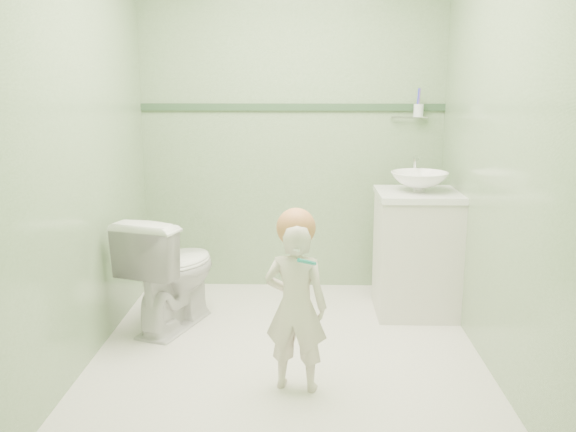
{
  "coord_description": "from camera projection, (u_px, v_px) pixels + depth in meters",
  "views": [
    {
      "loc": [
        0.1,
        -3.34,
        1.54
      ],
      "look_at": [
        0.0,
        0.15,
        0.78
      ],
      "focal_mm": 39.05,
      "sensor_mm": 36.0,
      "label": 1
    }
  ],
  "objects": [
    {
      "name": "ground",
      "position": [
        287.0,
        354.0,
        3.6
      ],
      "size": [
        2.5,
        2.5,
        0.0
      ],
      "primitive_type": "plane",
      "color": "white",
      "rests_on": "ground"
    },
    {
      "name": "room_shell",
      "position": [
        287.0,
        145.0,
        3.34
      ],
      "size": [
        2.5,
        2.54,
        2.4
      ],
      "color": "#83A374",
      "rests_on": "ground"
    },
    {
      "name": "trim_stripe",
      "position": [
        292.0,
        107.0,
        4.52
      ],
      "size": [
        2.2,
        0.02,
        0.05
      ],
      "primitive_type": "cube",
      "color": "#325034",
      "rests_on": "room_shell"
    },
    {
      "name": "vanity",
      "position": [
        416.0,
        255.0,
        4.17
      ],
      "size": [
        0.52,
        0.5,
        0.8
      ],
      "primitive_type": "cube",
      "color": "silver",
      "rests_on": "ground"
    },
    {
      "name": "counter",
      "position": [
        419.0,
        194.0,
        4.08
      ],
      "size": [
        0.54,
        0.52,
        0.04
      ],
      "primitive_type": "cube",
      "color": "white",
      "rests_on": "vanity"
    },
    {
      "name": "basin",
      "position": [
        419.0,
        182.0,
        4.07
      ],
      "size": [
        0.37,
        0.37,
        0.13
      ],
      "primitive_type": "imported",
      "color": "white",
      "rests_on": "counter"
    },
    {
      "name": "faucet",
      "position": [
        415.0,
        166.0,
        4.23
      ],
      "size": [
        0.03,
        0.13,
        0.18
      ],
      "color": "silver",
      "rests_on": "counter"
    },
    {
      "name": "cup_holder",
      "position": [
        417.0,
        111.0,
        4.44
      ],
      "size": [
        0.26,
        0.07,
        0.21
      ],
      "color": "silver",
      "rests_on": "room_shell"
    },
    {
      "name": "toilet",
      "position": [
        172.0,
        270.0,
        3.94
      ],
      "size": [
        0.63,
        0.82,
        0.73
      ],
      "primitive_type": "imported",
      "rotation": [
        0.0,
        0.0,
        2.8
      ],
      "color": "white",
      "rests_on": "ground"
    },
    {
      "name": "toddler",
      "position": [
        296.0,
        307.0,
        3.12
      ],
      "size": [
        0.35,
        0.27,
        0.87
      ],
      "primitive_type": "imported",
      "rotation": [
        0.0,
        0.0,
        2.95
      ],
      "color": "beige",
      "rests_on": "ground"
    },
    {
      "name": "hair_cap",
      "position": [
        296.0,
        228.0,
        3.05
      ],
      "size": [
        0.19,
        0.19,
        0.19
      ],
      "primitive_type": "sphere",
      "color": "#C27A46",
      "rests_on": "toddler"
    },
    {
      "name": "teal_toothbrush",
      "position": [
        306.0,
        261.0,
        2.92
      ],
      "size": [
        0.11,
        0.14,
        0.08
      ],
      "color": "teal",
      "rests_on": "toddler"
    }
  ]
}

